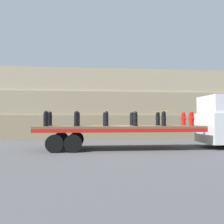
# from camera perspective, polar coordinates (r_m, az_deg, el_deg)

# --- Properties ---
(ground_plane) EXTENTS (120.00, 120.00, 0.00)m
(ground_plane) POSITION_cam_1_polar(r_m,az_deg,el_deg) (12.98, 2.01, -9.60)
(ground_plane) COLOR #474749
(rock_cliff) EXTENTS (60.00, 3.30, 6.30)m
(rock_cliff) POSITION_cam_1_polar(r_m,az_deg,el_deg) (20.66, -0.71, 1.99)
(rock_cliff) COLOR gray
(rock_cliff) RESTS_ON ground_plane
(flatbed_trailer) EXTENTS (9.47, 2.62, 1.36)m
(flatbed_trailer) POSITION_cam_1_polar(r_m,az_deg,el_deg) (12.81, -1.37, -4.85)
(flatbed_trailer) COLOR brown
(flatbed_trailer) RESTS_ON ground_plane
(fire_hydrant_black_near_0) EXTENTS (0.32, 0.57, 0.85)m
(fire_hydrant_black_near_0) POSITION_cam_1_polar(r_m,az_deg,el_deg) (12.47, -16.89, -1.68)
(fire_hydrant_black_near_0) COLOR black
(fire_hydrant_black_near_0) RESTS_ON flatbed_trailer
(fire_hydrant_black_far_0) EXTENTS (0.32, 0.57, 0.85)m
(fire_hydrant_black_far_0) POSITION_cam_1_polar(r_m,az_deg,el_deg) (13.56, -15.94, -1.71)
(fire_hydrant_black_far_0) COLOR black
(fire_hydrant_black_far_0) RESTS_ON flatbed_trailer
(fire_hydrant_black_near_1) EXTENTS (0.32, 0.57, 0.85)m
(fire_hydrant_black_near_1) POSITION_cam_1_polar(r_m,az_deg,el_deg) (12.24, -9.28, -1.74)
(fire_hydrant_black_near_1) COLOR black
(fire_hydrant_black_near_1) RESTS_ON flatbed_trailer
(fire_hydrant_black_far_1) EXTENTS (0.32, 0.57, 0.85)m
(fire_hydrant_black_far_1) POSITION_cam_1_polar(r_m,az_deg,el_deg) (13.35, -8.94, -1.76)
(fire_hydrant_black_far_1) COLOR black
(fire_hydrant_black_far_1) RESTS_ON flatbed_trailer
(fire_hydrant_black_near_2) EXTENTS (0.32, 0.57, 0.85)m
(fire_hydrant_black_near_2) POSITION_cam_1_polar(r_m,az_deg,el_deg) (12.23, -1.53, -1.76)
(fire_hydrant_black_near_2) COLOR black
(fire_hydrant_black_near_2) RESTS_ON flatbed_trailer
(fire_hydrant_black_far_2) EXTENTS (0.32, 0.57, 0.85)m
(fire_hydrant_black_far_2) POSITION_cam_1_polar(r_m,az_deg,el_deg) (13.34, -1.83, -1.78)
(fire_hydrant_black_far_2) COLOR black
(fire_hydrant_black_far_2) RESTS_ON flatbed_trailer
(fire_hydrant_black_near_3) EXTENTS (0.32, 0.57, 0.85)m
(fire_hydrant_black_near_3) POSITION_cam_1_polar(r_m,az_deg,el_deg) (12.45, 6.10, -1.76)
(fire_hydrant_black_near_3) COLOR black
(fire_hydrant_black_near_3) RESTS_ON flatbed_trailer
(fire_hydrant_black_far_3) EXTENTS (0.32, 0.57, 0.85)m
(fire_hydrant_black_far_3) POSITION_cam_1_polar(r_m,az_deg,el_deg) (13.54, 5.18, -1.77)
(fire_hydrant_black_far_3) COLOR black
(fire_hydrant_black_far_3) RESTS_ON flatbed_trailer
(fire_hydrant_black_near_4) EXTENTS (0.32, 0.57, 0.85)m
(fire_hydrant_black_near_4) POSITION_cam_1_polar(r_m,az_deg,el_deg) (12.88, 13.34, -1.72)
(fire_hydrant_black_near_4) COLOR black
(fire_hydrant_black_near_4) RESTS_ON flatbed_trailer
(fire_hydrant_black_far_4) EXTENTS (0.32, 0.57, 0.85)m
(fire_hydrant_black_far_4) POSITION_cam_1_polar(r_m,az_deg,el_deg) (13.94, 11.89, -1.74)
(fire_hydrant_black_far_4) COLOR black
(fire_hydrant_black_far_4) RESTS_ON flatbed_trailer
(fire_hydrant_red_near_5) EXTENTS (0.32, 0.57, 0.85)m
(fire_hydrant_red_near_5) POSITION_cam_1_polar(r_m,az_deg,el_deg) (13.49, 20.02, -1.66)
(fire_hydrant_red_near_5) COLOR red
(fire_hydrant_red_near_5) RESTS_ON flatbed_trailer
(fire_hydrant_red_far_5) EXTENTS (0.32, 0.57, 0.85)m
(fire_hydrant_red_far_5) POSITION_cam_1_polar(r_m,az_deg,el_deg) (14.51, 18.15, -1.70)
(fire_hydrant_red_far_5) COLOR red
(fire_hydrant_red_far_5) RESTS_ON flatbed_trailer
(cargo_strap_rear) EXTENTS (0.05, 2.73, 0.01)m
(cargo_strap_rear) POSITION_cam_1_polar(r_m,az_deg,el_deg) (12.80, -1.68, 0.21)
(cargo_strap_rear) COLOR yellow
(cargo_strap_rear) RESTS_ON fire_hydrant_black_near_2
(cargo_strap_middle) EXTENTS (0.05, 2.73, 0.01)m
(cargo_strap_middle) POSITION_cam_1_polar(r_m,az_deg,el_deg) (13.41, 12.58, 0.16)
(cargo_strap_middle) COLOR yellow
(cargo_strap_middle) RESTS_ON fire_hydrant_black_near_4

